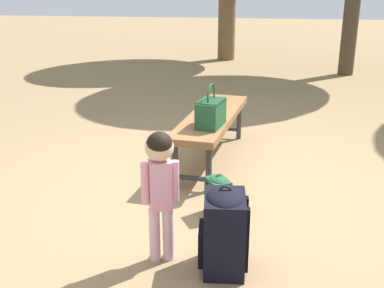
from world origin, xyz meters
name	(u,v)px	position (x,y,z in m)	size (l,w,h in m)	color
ground_plane	(209,194)	(0.00, 0.00, 0.00)	(40.00, 40.00, 0.00)	#8C704C
park_bench	(212,120)	(-0.76, -0.08, 0.39)	(1.63, 0.55, 0.45)	brown
handbag	(211,112)	(-0.37, -0.04, 0.58)	(0.35, 0.23, 0.37)	#1E4C2D
child_standing	(160,177)	(0.97, -0.15, 0.54)	(0.17, 0.21, 0.81)	#E5B2C6
backpack_large	(224,228)	(1.00, 0.22, 0.26)	(0.34, 0.31, 0.53)	black
backpack_small	(218,194)	(0.32, 0.11, 0.16)	(0.23, 0.21, 0.31)	#1E4C2D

